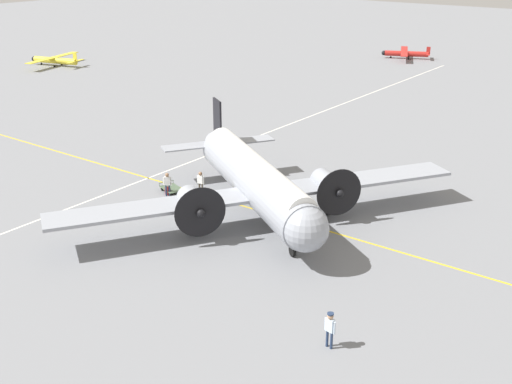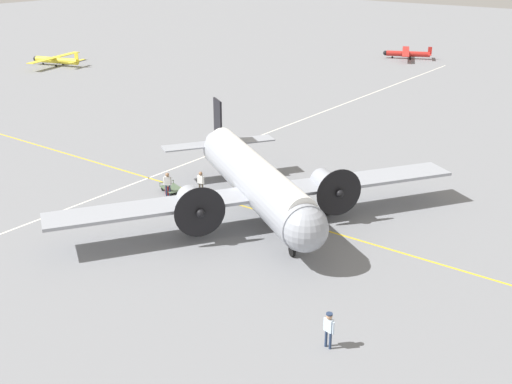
{
  "view_description": "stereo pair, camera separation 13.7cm",
  "coord_description": "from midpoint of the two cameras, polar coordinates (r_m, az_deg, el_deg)",
  "views": [
    {
      "loc": [
        23.08,
        -30.77,
        16.87
      ],
      "look_at": [
        0.0,
        0.0,
        1.74
      ],
      "focal_mm": 45.0,
      "sensor_mm": 36.0,
      "label": 1
    },
    {
      "loc": [
        23.19,
        -30.69,
        16.87
      ],
      "look_at": [
        0.0,
        0.0,
        1.74
      ],
      "focal_mm": 45.0,
      "sensor_mm": 36.0,
      "label": 2
    }
  ],
  "objects": [
    {
      "name": "apron_line_eastwest",
      "position": [
        42.68,
        0.84,
        -1.81
      ],
      "size": [
        120.0,
        0.16,
        0.01
      ],
      "color": "gold",
      "rests_on": "ground_plane"
    },
    {
      "name": "airliner_main",
      "position": [
        40.64,
        0.31,
        0.89
      ],
      "size": [
        18.85,
        23.64,
        5.99
      ],
      "rotation": [
        0.0,
        0.0,
        5.71
      ],
      "color": "#9399A3",
      "rests_on": "ground_plane"
    },
    {
      "name": "light_aircraft_distant",
      "position": [
        98.45,
        -17.36,
        11.15
      ],
      "size": [
        8.03,
        10.55,
        2.04
      ],
      "rotation": [
        0.0,
        0.0,
        3.41
      ],
      "color": "yellow",
      "rests_on": "ground_plane"
    },
    {
      "name": "ramp_agent",
      "position": [
        45.45,
        -7.78,
        0.9
      ],
      "size": [
        0.49,
        0.4,
        1.73
      ],
      "rotation": [
        0.0,
        0.0,
        6.95
      ],
      "color": "navy",
      "rests_on": "ground_plane"
    },
    {
      "name": "light_aircraft_taxiing",
      "position": [
        102.6,
        13.27,
        11.9
      ],
      "size": [
        7.24,
        9.31,
        1.9
      ],
      "rotation": [
        0.0,
        0.0,
        3.57
      ],
      "color": "#B2231E",
      "rests_on": "ground_plane"
    },
    {
      "name": "traffic_cone",
      "position": [
        41.73,
        2.68,
        -1.97
      ],
      "size": [
        0.47,
        0.47,
        0.62
      ],
      "color": "orange",
      "rests_on": "ground_plane"
    },
    {
      "name": "baggage_cart",
      "position": [
        46.39,
        -7.4,
        0.32
      ],
      "size": [
        2.04,
        1.67,
        0.56
      ],
      "rotation": [
        0.0,
        0.0,
        5.95
      ],
      "color": "#4C6047",
      "rests_on": "ground_plane"
    },
    {
      "name": "suitcase_near_door",
      "position": [
        45.94,
        -7.75,
        0.1
      ],
      "size": [
        0.39,
        0.19,
        0.6
      ],
      "color": "maroon",
      "rests_on": "ground_plane"
    },
    {
      "name": "ground_plane",
      "position": [
        42.0,
        0.09,
        -2.21
      ],
      "size": [
        300.0,
        300.0,
        0.0
      ],
      "primitive_type": "plane",
      "color": "slate"
    },
    {
      "name": "crew_foreground",
      "position": [
        28.88,
        6.63,
        -11.76
      ],
      "size": [
        0.59,
        0.34,
        1.77
      ],
      "rotation": [
        0.0,
        0.0,
        -0.16
      ],
      "color": "navy",
      "rests_on": "ground_plane"
    },
    {
      "name": "apron_line_northsouth",
      "position": [
        48.91,
        -10.23,
        0.94
      ],
      "size": [
        0.16,
        120.0,
        0.01
      ],
      "color": "silver",
      "rests_on": "ground_plane"
    },
    {
      "name": "passenger_boarding",
      "position": [
        45.54,
        -4.84,
        1.04
      ],
      "size": [
        0.57,
        0.27,
        1.68
      ],
      "rotation": [
        0.0,
        0.0,
        6.42
      ],
      "color": "#473D2D",
      "rests_on": "ground_plane"
    }
  ]
}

